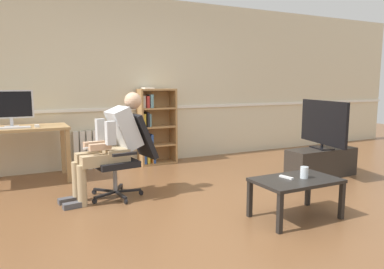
% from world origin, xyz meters
% --- Properties ---
extents(ground_plane, '(18.00, 18.00, 0.00)m').
position_xyz_m(ground_plane, '(0.00, 0.00, 0.00)').
color(ground_plane, brown).
extents(back_wall, '(12.00, 0.13, 2.70)m').
position_xyz_m(back_wall, '(0.00, 2.65, 1.35)').
color(back_wall, beige).
rests_on(back_wall, ground_plane).
extents(computer_desk, '(1.34, 0.64, 0.76)m').
position_xyz_m(computer_desk, '(-1.82, 2.15, 0.65)').
color(computer_desk, tan).
rests_on(computer_desk, ground_plane).
extents(imac_monitor, '(0.56, 0.14, 0.49)m').
position_xyz_m(imac_monitor, '(-1.85, 2.23, 1.04)').
color(imac_monitor, silver).
rests_on(imac_monitor, computer_desk).
extents(keyboard, '(0.42, 0.12, 0.02)m').
position_xyz_m(keyboard, '(-1.84, 2.01, 0.77)').
color(keyboard, silver).
rests_on(keyboard, computer_desk).
extents(computer_mouse, '(0.06, 0.10, 0.03)m').
position_xyz_m(computer_mouse, '(-1.55, 2.03, 0.77)').
color(computer_mouse, white).
rests_on(computer_mouse, computer_desk).
extents(bookshelf, '(0.61, 0.29, 1.26)m').
position_xyz_m(bookshelf, '(0.24, 2.44, 0.62)').
color(bookshelf, '#AD7F4C').
rests_on(bookshelf, ground_plane).
extents(radiator, '(0.86, 0.08, 0.60)m').
position_xyz_m(radiator, '(-0.60, 2.54, 0.30)').
color(radiator, white).
rests_on(radiator, ground_plane).
extents(office_chair, '(0.80, 0.63, 0.98)m').
position_xyz_m(office_chair, '(-0.65, 0.99, 0.52)').
color(office_chair, black).
rests_on(office_chair, ground_plane).
extents(person_seated, '(0.99, 0.43, 1.23)m').
position_xyz_m(person_seated, '(-0.83, 0.96, 0.65)').
color(person_seated, tan).
rests_on(person_seated, ground_plane).
extents(tv_stand, '(1.06, 0.37, 0.40)m').
position_xyz_m(tv_stand, '(2.09, 0.59, 0.20)').
color(tv_stand, '#2D2823').
rests_on(tv_stand, ground_plane).
extents(tv_screen, '(0.26, 1.01, 0.68)m').
position_xyz_m(tv_screen, '(2.09, 0.59, 0.76)').
color(tv_screen, black).
rests_on(tv_screen, tv_stand).
extents(coffee_table, '(0.84, 0.51, 0.40)m').
position_xyz_m(coffee_table, '(0.63, -0.48, 0.35)').
color(coffee_table, black).
rests_on(coffee_table, ground_plane).
extents(drinking_glass, '(0.08, 0.08, 0.12)m').
position_xyz_m(drinking_glass, '(0.72, -0.50, 0.46)').
color(drinking_glass, silver).
rests_on(drinking_glass, coffee_table).
extents(spare_remote, '(0.07, 0.15, 0.02)m').
position_xyz_m(spare_remote, '(0.56, -0.42, 0.41)').
color(spare_remote, white).
rests_on(spare_remote, coffee_table).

